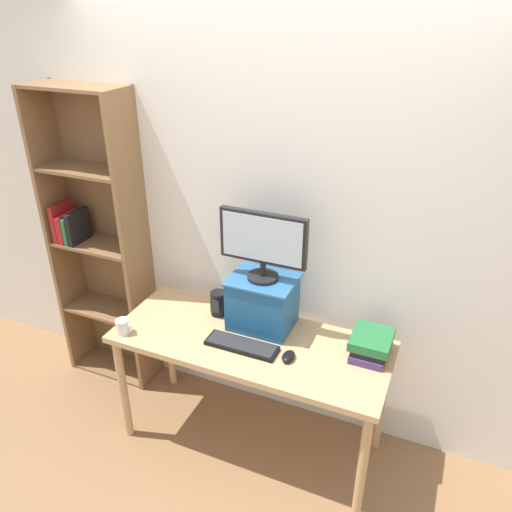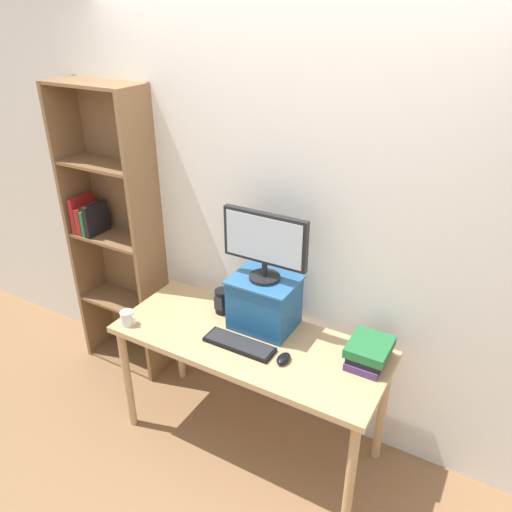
% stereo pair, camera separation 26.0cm
% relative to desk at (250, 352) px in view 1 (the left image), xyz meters
% --- Properties ---
extents(ground_plane, '(12.00, 12.00, 0.00)m').
position_rel_desk_xyz_m(ground_plane, '(0.00, 0.00, -0.69)').
color(ground_plane, olive).
extents(back_wall, '(7.00, 0.08, 2.60)m').
position_rel_desk_xyz_m(back_wall, '(0.00, 0.42, 0.61)').
color(back_wall, silver).
rests_on(back_wall, ground_plane).
extents(desk, '(1.55, 0.62, 0.77)m').
position_rel_desk_xyz_m(desk, '(0.00, 0.00, 0.00)').
color(desk, tan).
rests_on(desk, ground_plane).
extents(bookshelf_unit, '(0.64, 0.28, 2.03)m').
position_rel_desk_xyz_m(bookshelf_unit, '(-1.21, 0.27, 0.34)').
color(bookshelf_unit, olive).
rests_on(bookshelf_unit, ground_plane).
extents(riser_box, '(0.37, 0.30, 0.31)m').
position_rel_desk_xyz_m(riser_box, '(0.01, 0.16, 0.25)').
color(riser_box, '#195189').
rests_on(riser_box, desk).
extents(computer_monitor, '(0.49, 0.17, 0.39)m').
position_rel_desk_xyz_m(computer_monitor, '(0.01, 0.16, 0.62)').
color(computer_monitor, black).
rests_on(computer_monitor, riser_box).
extents(keyboard, '(0.40, 0.13, 0.02)m').
position_rel_desk_xyz_m(keyboard, '(-0.02, -0.08, 0.10)').
color(keyboard, black).
rests_on(keyboard, desk).
extents(computer_mouse, '(0.06, 0.10, 0.04)m').
position_rel_desk_xyz_m(computer_mouse, '(0.25, -0.08, 0.10)').
color(computer_mouse, black).
rests_on(computer_mouse, desk).
extents(book_stack, '(0.21, 0.27, 0.12)m').
position_rel_desk_xyz_m(book_stack, '(0.64, 0.14, 0.15)').
color(book_stack, '#4C336B').
rests_on(book_stack, desk).
extents(coffee_mug, '(0.11, 0.08, 0.09)m').
position_rel_desk_xyz_m(coffee_mug, '(-0.69, -0.23, 0.13)').
color(coffee_mug, white).
rests_on(coffee_mug, desk).
extents(desk_speaker, '(0.09, 0.10, 0.15)m').
position_rel_desk_xyz_m(desk_speaker, '(-0.28, 0.16, 0.16)').
color(desk_speaker, black).
rests_on(desk_speaker, desk).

